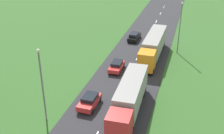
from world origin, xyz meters
The scene contains 8 objects.
road centered at (0.00, 24.50, 0.03)m, with size 10.00×140.00×0.06m, color #2B2B30.
truck_second centered at (2.35, 29.30, 2.17)m, with size 2.83×12.45×3.71m.
truck_third centered at (2.48, 46.21, 2.21)m, with size 2.69×13.89×3.77m.
car_third centered at (-2.61, 29.18, 0.84)m, with size 1.99×3.99×1.48m.
car_fourth centered at (-2.10, 39.76, 0.80)m, with size 1.82×4.04×1.40m.
car_fifth centered at (-2.36, 53.54, 0.83)m, with size 1.92×4.53×1.49m.
lamppost_second centered at (-6.41, 25.22, 4.91)m, with size 0.36×0.36×8.85m.
lamppost_third centered at (6.32, 49.50, 5.01)m, with size 0.36×0.36×9.05m.
Camera 1 is at (8.37, 1.73, 19.80)m, focal length 45.59 mm.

